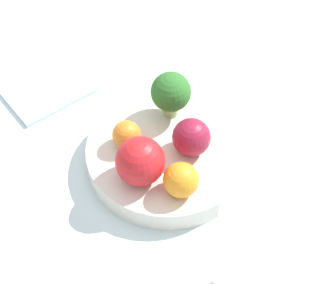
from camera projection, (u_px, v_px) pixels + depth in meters
ground_plane at (168, 171)px, 0.78m from camera, size 6.00×6.00×0.00m
table_surface at (168, 166)px, 0.77m from camera, size 1.20×1.20×0.02m
bowl at (168, 154)px, 0.75m from camera, size 0.22×0.22×0.03m
broccoli at (171, 93)px, 0.75m from camera, size 0.05×0.05×0.07m
apple_red at (191, 137)px, 0.72m from camera, size 0.05×0.05×0.05m
apple_green at (140, 161)px, 0.68m from camera, size 0.06×0.06×0.06m
orange_front at (184, 179)px, 0.68m from camera, size 0.04×0.04×0.04m
orange_back at (127, 135)px, 0.73m from camera, size 0.04×0.04×0.04m
napkin at (38, 80)px, 0.86m from camera, size 0.19×0.18×0.01m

